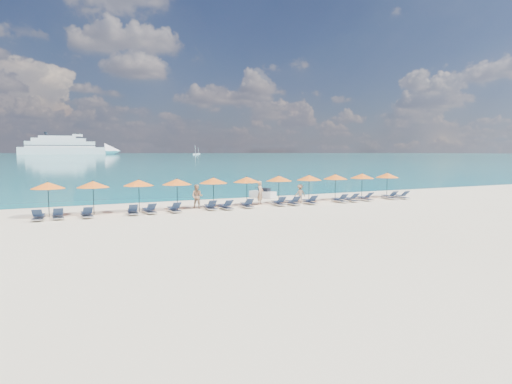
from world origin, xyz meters
name	(u,v)px	position (x,y,z in m)	size (l,w,h in m)	color
ground	(275,214)	(0.00, 0.00, 0.00)	(1400.00, 1400.00, 0.00)	beige
sea	(66,154)	(0.00, 660.00, 0.01)	(1600.00, 1300.00, 0.01)	#1FA9B2
cruise_ship	(72,148)	(6.64, 603.94, 9.26)	(128.22, 22.80, 35.59)	silver
sailboat_near	(195,154)	(136.05, 463.31, 1.13)	(6.01, 2.00, 11.02)	silver
sailboat_far	(198,154)	(177.58, 584.65, 1.07)	(5.68, 1.89, 10.42)	silver
jetski	(263,194)	(3.62, 9.29, 0.36)	(1.90, 2.60, 0.87)	white
beachgoer_a	(260,193)	(1.25, 4.88, 0.93)	(0.68, 0.44, 1.86)	tan
beachgoer_b	(197,197)	(-3.94, 4.68, 0.88)	(0.86, 0.49, 1.76)	tan
beachgoer_c	(300,194)	(4.66, 4.56, 0.75)	(0.97, 0.45, 1.50)	tan
umbrella_0	(48,185)	(-13.68, 4.76, 2.02)	(2.10, 2.10, 2.28)	black
umbrella_1	(93,184)	(-11.03, 4.53, 2.02)	(2.10, 2.10, 2.28)	black
umbrella_2	(139,183)	(-8.09, 4.66, 2.02)	(2.10, 2.10, 2.28)	black
umbrella_3	(177,182)	(-5.46, 4.50, 2.02)	(2.10, 2.10, 2.28)	black
umbrella_4	(213,181)	(-2.71, 4.63, 2.02)	(2.10, 2.10, 2.28)	black
umbrella_5	(247,180)	(-0.05, 4.55, 2.02)	(2.10, 2.10, 2.28)	black
umbrella_6	(279,178)	(2.81, 4.72, 2.02)	(2.10, 2.10, 2.28)	black
umbrella_7	(309,178)	(5.51, 4.55, 2.02)	(2.10, 2.10, 2.28)	black
umbrella_8	(335,177)	(8.20, 4.68, 2.02)	(2.10, 2.10, 2.28)	black
umbrella_9	(362,176)	(10.99, 4.64, 2.02)	(2.10, 2.10, 2.28)	black
umbrella_10	(387,175)	(13.73, 4.55, 2.02)	(2.10, 2.10, 2.28)	black
lounger_0	(39,217)	(-14.24, 3.54, 0.24)	(0.77, 1.75, 0.66)	silver
lounger_1	(58,215)	(-13.18, 3.63, 0.24)	(0.71, 1.73, 0.66)	silver
lounger_2	(87,214)	(-11.52, 3.49, 0.24)	(0.73, 1.74, 0.66)	silver
lounger_3	(133,211)	(-8.70, 3.56, 0.24)	(0.77, 1.75, 0.66)	silver
lounger_4	(149,210)	(-7.62, 3.58, 0.24)	(0.78, 1.75, 0.66)	silver
lounger_5	(174,209)	(-5.95, 3.50, 0.24)	(0.71, 1.73, 0.66)	silver
lounger_6	(211,207)	(-3.30, 3.61, 0.24)	(0.75, 1.74, 0.66)	silver
lounger_7	(226,206)	(-2.25, 3.32, 0.24)	(0.69, 1.73, 0.66)	silver
lounger_8	(247,205)	(-0.50, 3.51, 0.24)	(0.75, 1.74, 0.66)	silver
lounger_9	(279,203)	(2.21, 3.61, 0.24)	(0.71, 1.73, 0.66)	silver
lounger_10	(293,202)	(3.36, 3.44, 0.24)	(0.69, 1.72, 0.66)	silver
lounger_11	(310,201)	(4.92, 3.41, 0.24)	(0.74, 1.74, 0.66)	silver
lounger_12	(340,200)	(7.71, 3.32, 0.24)	(0.70, 1.73, 0.66)	silver
lounger_13	(350,199)	(8.77, 3.33, 0.24)	(0.72, 1.73, 0.66)	silver
lounger_14	(365,198)	(10.33, 3.44, 0.24)	(0.79, 1.75, 0.66)	silver
lounger_15	(390,197)	(13.11, 3.49, 0.24)	(0.71, 1.73, 0.66)	silver
lounger_16	(401,196)	(14.15, 3.25, 0.24)	(0.63, 1.71, 0.66)	silver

